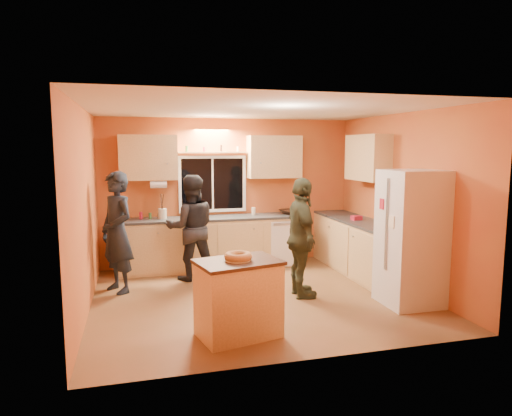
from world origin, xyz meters
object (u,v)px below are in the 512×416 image
object	(u,v)px
refrigerator	(411,238)
person_center	(191,228)
person_left	(117,232)
island	(238,298)
person_right	(302,238)

from	to	relation	value
refrigerator	person_center	size ratio (longest dim) A/B	1.08
refrigerator	person_left	size ratio (longest dim) A/B	1.03
refrigerator	person_left	xyz separation A→B (m)	(-3.79, 1.55, -0.02)
island	person_right	xyz separation A→B (m)	(1.15, 1.11, 0.40)
person_left	person_right	size ratio (longest dim) A/B	1.04
island	person_right	world-z (taller)	person_right
refrigerator	island	bearing A→B (deg)	-169.58
refrigerator	island	world-z (taller)	refrigerator
person_right	person_left	bearing A→B (deg)	75.04
person_left	person_center	world-z (taller)	person_left
person_left	person_right	distance (m)	2.65
person_left	person_right	world-z (taller)	person_left
refrigerator	island	xyz separation A→B (m)	(-2.45, -0.45, -0.46)
island	person_left	world-z (taller)	person_left
person_left	person_center	size ratio (longest dim) A/B	1.05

